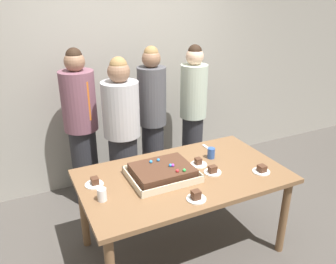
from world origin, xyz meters
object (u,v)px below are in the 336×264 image
(plated_slice_near_right, at_px, (198,163))
(plated_slice_far_right, at_px, (213,171))
(plated_slice_near_left, at_px, (196,197))
(person_green_shirt_behind, at_px, (193,113))
(party_table, at_px, (183,183))
(plated_slice_far_left, at_px, (95,183))
(plated_slice_center_front, at_px, (262,170))
(person_far_right_suit, at_px, (122,136))
(drink_cup_nearest, at_px, (211,153))
(person_serving_front, at_px, (152,119))
(sheet_cake, at_px, (162,172))
(drink_cup_middle, at_px, (102,195))
(cake_server_utensil, at_px, (208,149))
(person_striped_tie_right, at_px, (82,128))

(plated_slice_near_right, height_order, plated_slice_far_right, plated_slice_far_right)
(plated_slice_near_left, relative_size, person_green_shirt_behind, 0.09)
(party_table, relative_size, person_green_shirt_behind, 1.04)
(plated_slice_far_left, relative_size, plated_slice_center_front, 1.00)
(plated_slice_near_right, xyz_separation_m, plated_slice_center_front, (0.42, -0.35, 0.00))
(person_far_right_suit, bearing_deg, person_green_shirt_behind, 98.83)
(drink_cup_nearest, bearing_deg, person_serving_front, 102.01)
(plated_slice_near_left, height_order, drink_cup_nearest, drink_cup_nearest)
(sheet_cake, height_order, plated_slice_center_front, sheet_cake)
(party_table, distance_m, person_green_shirt_behind, 1.31)
(sheet_cake, bearing_deg, drink_cup_middle, -168.63)
(plated_slice_far_left, xyz_separation_m, person_serving_front, (0.91, 0.92, 0.09))
(sheet_cake, height_order, plated_slice_far_right, sheet_cake)
(plated_slice_far_right, height_order, cake_server_utensil, plated_slice_far_right)
(cake_server_utensil, bearing_deg, drink_cup_middle, -160.95)
(plated_slice_near_right, bearing_deg, person_serving_front, 91.19)
(plated_slice_center_front, height_order, cake_server_utensil, plated_slice_center_front)
(plated_slice_near_left, distance_m, person_far_right_suit, 1.22)
(party_table, relative_size, person_far_right_suit, 1.05)
(party_table, height_order, person_green_shirt_behind, person_green_shirt_behind)
(person_far_right_suit, bearing_deg, party_table, 11.87)
(party_table, bearing_deg, person_green_shirt_behind, 56.74)
(party_table, xyz_separation_m, person_striped_tie_right, (-0.60, 1.16, 0.20))
(plated_slice_near_right, relative_size, person_serving_front, 0.09)
(party_table, xyz_separation_m, plated_slice_far_right, (0.24, -0.09, 0.11))
(sheet_cake, relative_size, person_green_shirt_behind, 0.33)
(sheet_cake, xyz_separation_m, plated_slice_far_left, (-0.54, 0.13, -0.03))
(plated_slice_near_right, bearing_deg, sheet_cake, -171.57)
(plated_slice_far_right, relative_size, drink_cup_nearest, 1.50)
(person_serving_front, bearing_deg, sheet_cake, 0.02)
(plated_slice_center_front, bearing_deg, drink_cup_nearest, 120.61)
(sheet_cake, bearing_deg, plated_slice_center_front, -19.86)
(plated_slice_center_front, relative_size, drink_cup_nearest, 1.50)
(drink_cup_middle, bearing_deg, person_striped_tie_right, 84.14)
(party_table, xyz_separation_m, plated_slice_near_left, (-0.09, -0.38, 0.11))
(plated_slice_near_left, bearing_deg, plated_slice_far_left, 139.75)
(plated_slice_near_right, bearing_deg, plated_slice_center_front, -39.49)
(plated_slice_far_left, height_order, person_far_right_suit, person_far_right_suit)
(plated_slice_near_left, bearing_deg, drink_cup_middle, 154.95)
(plated_slice_far_right, xyz_separation_m, cake_server_utensil, (0.22, 0.42, -0.02))
(plated_slice_far_left, bearing_deg, person_green_shirt_behind, 32.66)
(plated_slice_far_right, bearing_deg, plated_slice_near_right, 100.87)
(party_table, bearing_deg, plated_slice_center_front, -22.56)
(plated_slice_near_right, height_order, person_serving_front, person_serving_front)
(person_green_shirt_behind, bearing_deg, drink_cup_nearest, 20.68)
(drink_cup_nearest, distance_m, person_striped_tie_right, 1.40)
(cake_server_utensil, relative_size, person_striped_tie_right, 0.12)
(person_serving_front, relative_size, person_striped_tie_right, 0.99)
(cake_server_utensil, bearing_deg, plated_slice_far_right, -117.93)
(drink_cup_nearest, bearing_deg, plated_slice_near_left, -131.46)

